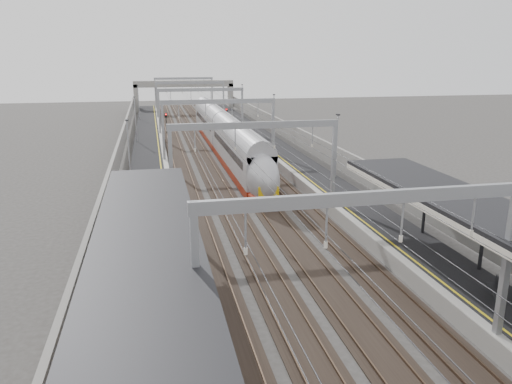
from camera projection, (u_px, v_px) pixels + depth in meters
name	position (u px, v px, depth m)	size (l,w,h in m)	color
platform_left	(149.00, 159.00, 58.99)	(4.00, 120.00, 1.00)	black
platform_right	(280.00, 154.00, 62.16)	(4.00, 120.00, 1.00)	black
tracks	(217.00, 160.00, 60.69)	(11.40, 140.00, 0.20)	black
overhead_line	(209.00, 104.00, 65.32)	(13.00, 140.00, 6.60)	gray
canopy_left	(146.00, 263.00, 18.13)	(4.40, 30.00, 4.24)	black
overbridge	(184.00, 88.00, 111.19)	(22.00, 2.20, 6.90)	gray
wall_left	(121.00, 151.00, 58.06)	(0.30, 120.00, 3.20)	gray
wall_right	(305.00, 144.00, 62.50)	(0.30, 120.00, 3.20)	gray
train	(226.00, 140.00, 62.26)	(2.73, 49.81, 4.32)	maroon
bench	(498.00, 288.00, 24.02)	(1.09, 1.75, 0.88)	black
signal_green	(166.00, 120.00, 79.59)	(0.32, 0.32, 3.48)	black
signal_red_near	(219.00, 119.00, 80.71)	(0.32, 0.32, 3.48)	black
signal_red_far	(227.00, 114.00, 86.97)	(0.32, 0.32, 3.48)	black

